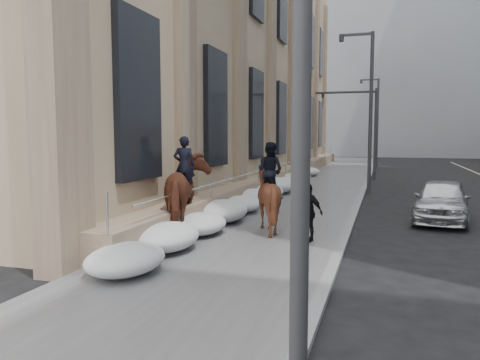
# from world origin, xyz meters

# --- Properties ---
(ground) EXTENTS (140.00, 140.00, 0.00)m
(ground) POSITION_xyz_m (0.00, 0.00, 0.00)
(ground) COLOR black
(ground) RESTS_ON ground
(sidewalk) EXTENTS (5.00, 80.00, 0.12)m
(sidewalk) POSITION_xyz_m (0.00, 10.00, 0.06)
(sidewalk) COLOR #4F4F51
(sidewalk) RESTS_ON ground
(curb) EXTENTS (0.24, 80.00, 0.12)m
(curb) POSITION_xyz_m (2.62, 10.00, 0.06)
(curb) COLOR slate
(curb) RESTS_ON ground
(limestone_building) EXTENTS (6.10, 44.00, 18.00)m
(limestone_building) POSITION_xyz_m (-5.26, 19.96, 8.90)
(limestone_building) COLOR #998664
(limestone_building) RESTS_ON ground
(bg_building_mid) EXTENTS (30.00, 12.00, 28.00)m
(bg_building_mid) POSITION_xyz_m (4.00, 60.00, 14.00)
(bg_building_mid) COLOR slate
(bg_building_mid) RESTS_ON ground
(bg_building_far) EXTENTS (24.00, 12.00, 20.00)m
(bg_building_far) POSITION_xyz_m (-6.00, 72.00, 10.00)
(bg_building_far) COLOR gray
(bg_building_far) RESTS_ON ground
(streetlight_mid) EXTENTS (1.71, 0.24, 8.00)m
(streetlight_mid) POSITION_xyz_m (2.74, 14.00, 4.58)
(streetlight_mid) COLOR #2D2D30
(streetlight_mid) RESTS_ON ground
(streetlight_far) EXTENTS (1.71, 0.24, 8.00)m
(streetlight_far) POSITION_xyz_m (2.74, 34.00, 4.58)
(streetlight_far) COLOR #2D2D30
(streetlight_far) RESTS_ON ground
(traffic_signal) EXTENTS (4.10, 0.22, 6.00)m
(traffic_signal) POSITION_xyz_m (2.07, 22.00, 4.00)
(traffic_signal) COLOR #2D2D30
(traffic_signal) RESTS_ON ground
(snow_bank) EXTENTS (1.70, 18.10, 0.76)m
(snow_bank) POSITION_xyz_m (-1.42, 8.11, 0.47)
(snow_bank) COLOR silver
(snow_bank) RESTS_ON sidewalk
(mounted_horse_left) EXTENTS (2.07, 3.01, 2.82)m
(mounted_horse_left) POSITION_xyz_m (-1.76, 2.09, 1.32)
(mounted_horse_left) COLOR #4D2517
(mounted_horse_left) RESTS_ON sidewalk
(mounted_horse_right) EXTENTS (2.04, 2.16, 2.64)m
(mounted_horse_right) POSITION_xyz_m (0.34, 3.09, 1.21)
(mounted_horse_right) COLOR #401F12
(mounted_horse_right) RESTS_ON sidewalk
(pedestrian) EXTENTS (1.00, 0.70, 1.57)m
(pedestrian) POSITION_xyz_m (1.69, 2.09, 0.91)
(pedestrian) COLOR black
(pedestrian) RESTS_ON sidewalk
(car_silver) EXTENTS (2.31, 4.48, 1.46)m
(car_silver) POSITION_xyz_m (5.55, 6.95, 0.73)
(car_silver) COLOR #AEB1B6
(car_silver) RESTS_ON ground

